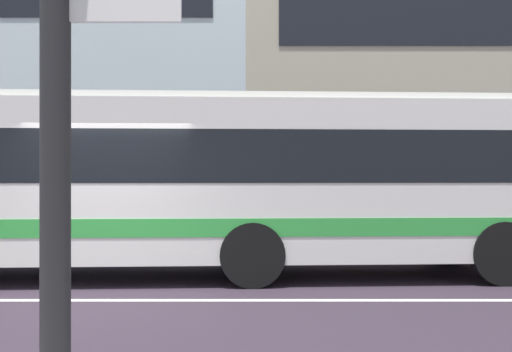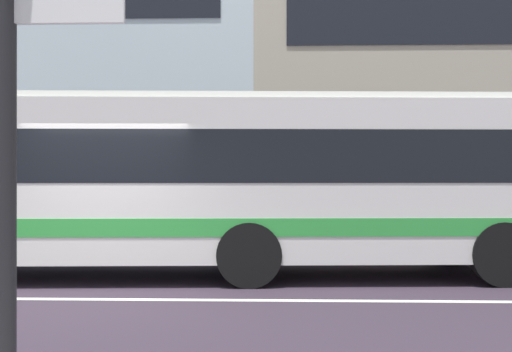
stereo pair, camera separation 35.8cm
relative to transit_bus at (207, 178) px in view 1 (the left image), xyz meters
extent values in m
plane|color=#322734|center=(-1.42, -2.17, -1.67)|extent=(160.00, 160.00, 0.00)
cube|color=silver|center=(-1.42, -2.17, -1.67)|extent=(60.00, 0.16, 0.01)
cube|color=silver|center=(0.00, 0.00, -0.04)|extent=(11.32, 3.21, 2.55)
cube|color=black|center=(0.00, 0.00, 0.34)|extent=(10.65, 3.20, 0.82)
cube|color=green|center=(0.00, 0.00, -0.75)|extent=(11.10, 3.23, 0.28)
cube|color=silver|center=(0.00, 0.00, 1.29)|extent=(10.85, 2.78, 0.12)
cylinder|color=black|center=(0.76, -1.15, -1.17)|extent=(1.01, 0.34, 1.00)
cylinder|color=black|center=(0.62, 1.23, -1.17)|extent=(1.01, 0.34, 1.00)
cylinder|color=black|center=(4.66, -0.93, -1.17)|extent=(1.01, 0.34, 1.00)
cylinder|color=black|center=(4.52, 1.45, -1.17)|extent=(1.01, 0.34, 1.00)
cylinder|color=black|center=(-0.11, -7.93, 0.36)|extent=(0.14, 0.14, 3.77)
cube|color=silver|center=(0.19, -7.93, 0.82)|extent=(0.56, 0.03, 0.16)
camera|label=1|loc=(0.81, -10.85, 0.02)|focal=44.55mm
camera|label=2|loc=(1.17, -10.84, 0.02)|focal=44.55mm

